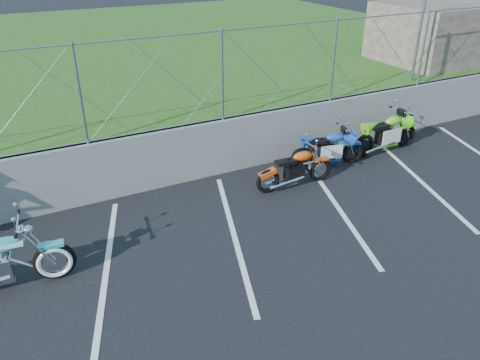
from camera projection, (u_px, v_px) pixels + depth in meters
ground at (260, 263)px, 8.03m from camera, size 90.00×90.00×0.00m
retaining_wall at (183, 154)px, 10.48m from camera, size 30.00×0.22×1.30m
grass_field at (90, 61)px, 18.34m from camera, size 30.00×20.00×1.30m
stone_building at (452, 30)px, 15.63m from camera, size 5.00×3.00×1.80m
chain_link_fence at (179, 82)px, 9.72m from camera, size 28.00×0.03×2.00m
sign_pole at (420, 27)px, 12.75m from camera, size 0.08×0.08×3.00m
parking_lines at (288, 218)px, 9.30m from camera, size 18.29×4.31×0.01m
naked_orange at (296, 170)px, 10.32m from camera, size 1.91×0.65×0.95m
sportbike_green at (387, 135)px, 12.00m from camera, size 2.06×0.73×1.07m
sportbike_blue at (329, 150)px, 11.26m from camera, size 1.83×0.68×0.96m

